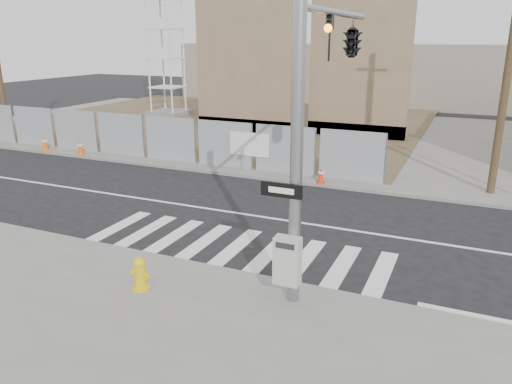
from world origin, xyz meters
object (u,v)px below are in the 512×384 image
at_px(signal_pole, 336,72).
at_px(traffic_cone_b, 80,147).
at_px(traffic_cone_c, 167,150).
at_px(fire_hydrant, 140,274).
at_px(traffic_cone_a, 45,143).
at_px(traffic_cone_d, 321,175).

relative_size(signal_pole, traffic_cone_b, 9.77).
bearing_deg(traffic_cone_c, fire_hydrant, -59.00).
bearing_deg(traffic_cone_a, fire_hydrant, -37.22).
height_order(signal_pole, traffic_cone_a, signal_pole).
height_order(traffic_cone_c, traffic_cone_d, traffic_cone_c).
relative_size(signal_pole, fire_hydrant, 9.12).
bearing_deg(traffic_cone_b, traffic_cone_c, 17.31).
bearing_deg(traffic_cone_d, traffic_cone_c, 170.90).
xyz_separation_m(traffic_cone_b, traffic_cone_d, (12.09, 0.00, -0.05)).
bearing_deg(traffic_cone_d, signal_pole, -71.56).
bearing_deg(traffic_cone_b, signal_pole, -23.84).
xyz_separation_m(traffic_cone_c, traffic_cone_d, (7.99, -1.28, -0.01)).
xyz_separation_m(signal_pole, traffic_cone_d, (-2.09, 6.27, -4.36)).
bearing_deg(signal_pole, traffic_cone_a, 159.14).
relative_size(traffic_cone_b, traffic_cone_d, 1.15).
height_order(signal_pole, fire_hydrant, signal_pole).
relative_size(traffic_cone_a, traffic_cone_d, 1.19).
xyz_separation_m(traffic_cone_a, traffic_cone_d, (14.36, 0.00, -0.06)).
relative_size(fire_hydrant, traffic_cone_b, 1.07).
bearing_deg(traffic_cone_a, traffic_cone_b, 0.00).
xyz_separation_m(traffic_cone_b, traffic_cone_c, (4.10, 1.28, -0.04)).
relative_size(traffic_cone_c, traffic_cone_d, 1.02).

